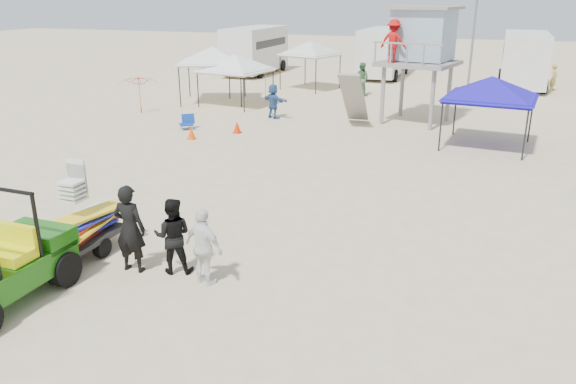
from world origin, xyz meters
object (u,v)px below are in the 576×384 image
(surf_trailer, at_px, (80,221))
(canopy_blue, at_px, (492,80))
(man_left, at_px, (130,229))
(lifeguard_tower, at_px, (419,39))

(surf_trailer, height_order, canopy_blue, canopy_blue)
(man_left, height_order, canopy_blue, canopy_blue)
(surf_trailer, bearing_deg, canopy_blue, 58.10)
(lifeguard_tower, distance_m, canopy_blue, 4.88)
(lifeguard_tower, bearing_deg, canopy_blue, -47.16)
(man_left, bearing_deg, lifeguard_tower, -104.05)
(surf_trailer, relative_size, canopy_blue, 0.65)
(lifeguard_tower, bearing_deg, surf_trailer, -106.36)
(man_left, distance_m, canopy_blue, 14.84)
(surf_trailer, distance_m, lifeguard_tower, 17.34)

